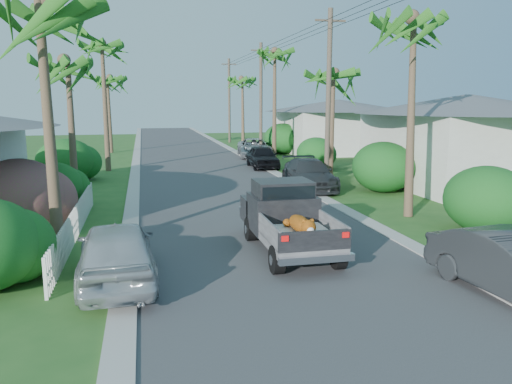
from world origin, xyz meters
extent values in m
plane|color=#295520|center=(0.00, 0.00, 0.00)|extent=(120.00, 120.00, 0.00)
cube|color=#38383A|center=(0.00, 25.00, 0.01)|extent=(8.00, 100.00, 0.02)
cube|color=#A5A39E|center=(-4.30, 25.00, 0.03)|extent=(0.60, 100.00, 0.06)
cube|color=#A5A39E|center=(4.30, 25.00, 0.03)|extent=(0.60, 100.00, 0.06)
cylinder|color=black|center=(-0.46, 0.55, 0.38)|extent=(0.28, 0.76, 0.76)
cylinder|color=black|center=(1.24, 0.55, 0.38)|extent=(0.28, 0.76, 0.76)
cylinder|color=black|center=(-0.46, 3.80, 0.38)|extent=(0.28, 0.76, 0.76)
cylinder|color=black|center=(1.24, 3.80, 0.38)|extent=(0.28, 0.76, 0.76)
cube|color=gray|center=(0.39, 1.20, 0.62)|extent=(1.90, 2.40, 0.24)
cube|color=gray|center=(-0.53, 1.20, 1.00)|extent=(0.06, 2.40, 0.55)
cube|color=gray|center=(1.31, 1.20, 1.00)|extent=(0.06, 2.40, 0.55)
cube|color=black|center=(0.39, 0.03, 0.98)|extent=(1.92, 0.08, 0.52)
cube|color=silver|center=(0.39, -0.13, 0.55)|extent=(1.98, 0.18, 0.18)
cube|color=red|center=(-0.41, -0.02, 1.10)|extent=(0.18, 0.05, 0.14)
cube|color=red|center=(1.19, -0.02, 1.10)|extent=(0.18, 0.05, 0.14)
cube|color=black|center=(0.39, 3.05, 1.05)|extent=(1.94, 1.65, 1.10)
cube|color=black|center=(0.39, 3.05, 1.78)|extent=(1.70, 1.35, 0.55)
cube|color=black|center=(0.39, 2.38, 1.75)|extent=(1.60, 0.05, 0.45)
cube|color=black|center=(0.39, 4.30, 0.90)|extent=(1.94, 1.20, 0.80)
cube|color=white|center=(0.39, 1.20, 0.82)|extent=(1.70, 2.10, 0.16)
ellipsoid|color=orange|center=(0.39, 1.30, 1.12)|extent=(0.48, 1.25, 0.43)
sphere|color=orange|center=(0.39, 0.55, 1.20)|extent=(0.40, 0.40, 0.40)
ellipsoid|color=white|center=(0.39, 1.30, 1.02)|extent=(0.32, 0.86, 0.18)
imported|color=#303235|center=(4.50, 12.60, 0.75)|extent=(2.51, 5.33, 1.50)
imported|color=black|center=(4.11, 21.19, 0.74)|extent=(1.93, 4.42, 1.48)
imported|color=#AFB2B6|center=(5.00, 27.68, 0.74)|extent=(3.08, 5.60, 1.49)
imported|color=silver|center=(-4.48, 0.80, 0.78)|extent=(2.08, 4.67, 1.56)
cone|color=brown|center=(-6.20, 3.00, 3.50)|extent=(0.36, 0.71, 7.01)
cone|color=brown|center=(-6.80, 12.00, 3.10)|extent=(0.36, 0.61, 6.21)
cone|color=brown|center=(-6.00, 22.00, 4.00)|extent=(0.36, 0.36, 8.00)
cone|color=brown|center=(-6.50, 34.00, 3.25)|extent=(0.36, 0.75, 6.51)
cone|color=brown|center=(6.30, 6.00, 3.75)|extent=(0.36, 0.73, 7.51)
cone|color=brown|center=(6.60, 15.00, 3.00)|extent=(0.36, 0.54, 6.01)
cone|color=brown|center=(6.20, 26.00, 4.10)|extent=(0.36, 0.36, 8.20)
cone|color=brown|center=(6.50, 40.00, 3.40)|extent=(0.36, 0.63, 6.81)
ellipsoid|color=#A51756|center=(-7.80, 6.00, 1.30)|extent=(3.00, 3.30, 2.60)
ellipsoid|color=#174914|center=(-7.40, 10.00, 1.00)|extent=(2.40, 2.64, 2.00)
ellipsoid|color=#174914|center=(-8.00, 18.00, 1.20)|extent=(3.20, 3.52, 2.40)
ellipsoid|color=#174914|center=(7.60, 3.00, 1.15)|extent=(2.80, 3.08, 2.30)
ellipsoid|color=#174914|center=(7.80, 11.00, 1.25)|extent=(3.00, 3.30, 2.50)
ellipsoid|color=#174914|center=(7.50, 20.00, 1.05)|extent=(2.60, 2.86, 2.10)
ellipsoid|color=#174914|center=(8.00, 30.00, 1.30)|extent=(3.20, 3.52, 2.60)
cube|color=white|center=(-6.00, 5.50, 0.50)|extent=(0.10, 11.00, 1.00)
cube|color=silver|center=(13.00, 12.00, 1.90)|extent=(8.00, 9.00, 3.80)
cone|color=#595B60|center=(13.00, 12.00, 4.30)|extent=(6.48, 6.48, 1.00)
cube|color=silver|center=(13.00, 30.00, 1.80)|extent=(9.00, 8.00, 3.60)
cone|color=#595B60|center=(13.00, 30.00, 4.10)|extent=(6.48, 6.48, 1.00)
cylinder|color=brown|center=(5.60, 13.00, 4.50)|extent=(0.26, 0.26, 9.00)
cube|color=brown|center=(5.60, 13.00, 8.40)|extent=(1.60, 0.10, 0.10)
cylinder|color=brown|center=(5.60, 28.00, 4.50)|extent=(0.26, 0.26, 9.00)
cube|color=brown|center=(5.60, 28.00, 8.40)|extent=(1.60, 0.10, 0.10)
cylinder|color=brown|center=(5.60, 43.00, 4.50)|extent=(0.26, 0.26, 9.00)
cube|color=brown|center=(5.60, 43.00, 8.40)|extent=(1.60, 0.10, 0.10)
camera|label=1|loc=(-3.73, -11.46, 4.43)|focal=35.00mm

